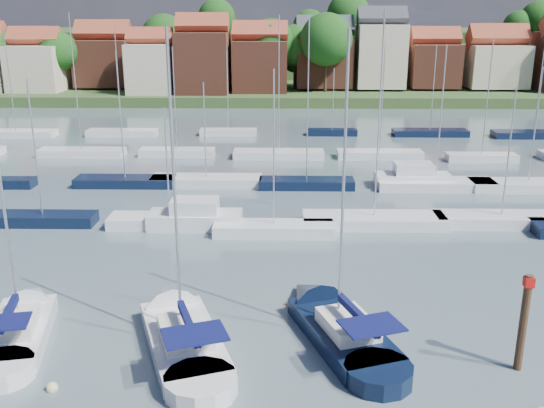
{
  "coord_description": "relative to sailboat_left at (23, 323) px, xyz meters",
  "views": [
    {
      "loc": [
        1.29,
        -23.12,
        15.28
      ],
      "look_at": [
        0.59,
        14.0,
        3.76
      ],
      "focal_mm": 40.0,
      "sensor_mm": 36.0,
      "label": 1
    }
  ],
  "objects": [
    {
      "name": "buoy_e",
      "position": [
        13.6,
        3.01,
        -0.36
      ],
      "size": [
        0.43,
        0.43,
        0.43
      ],
      "primitive_type": "sphere",
      "color": "#D85914",
      "rests_on": "ground"
    },
    {
      "name": "ground",
      "position": [
        11.88,
        35.77,
        -0.36
      ],
      "size": [
        260.0,
        260.0,
        0.0
      ],
      "primitive_type": "plane",
      "color": "#43545B",
      "rests_on": "ground"
    },
    {
      "name": "timber_piling",
      "position": [
        23.84,
        -3.15,
        1.05
      ],
      "size": [
        0.4,
        0.4,
        6.86
      ],
      "color": "#4C331E",
      "rests_on": "ground"
    },
    {
      "name": "buoy_c",
      "position": [
        3.34,
        -5.16,
        -0.36
      ],
      "size": [
        0.52,
        0.52,
        0.52
      ],
      "primitive_type": "sphere",
      "color": "beige",
      "rests_on": "ground"
    },
    {
      "name": "far_shore_town",
      "position": [
        14.11,
        128.44,
        4.25
      ],
      "size": [
        212.46,
        90.0,
        22.27
      ],
      "color": "#394A25",
      "rests_on": "ground"
    },
    {
      "name": "marina_field",
      "position": [
        13.79,
        30.92,
        0.07
      ],
      "size": [
        79.62,
        41.41,
        15.93
      ],
      "color": "silver",
      "rests_on": "ground"
    },
    {
      "name": "sailboat_navy",
      "position": [
        15.67,
        0.48,
        -0.01
      ],
      "size": [
        6.76,
        11.98,
        16.09
      ],
      "rotation": [
        0.0,
        0.0,
        1.91
      ],
      "color": "black",
      "rests_on": "ground"
    },
    {
      "name": "sailboat_centre",
      "position": [
        7.96,
        -0.3,
        -0.01
      ],
      "size": [
        6.99,
        12.32,
        16.22
      ],
      "rotation": [
        0.0,
        0.0,
        1.91
      ],
      "color": "silver",
      "rests_on": "ground"
    },
    {
      "name": "sailboat_left",
      "position": [
        0.0,
        0.0,
        0.0
      ],
      "size": [
        4.82,
        10.71,
        14.15
      ],
      "rotation": [
        0.0,
        0.0,
        1.78
      ],
      "color": "silver",
      "rests_on": "ground"
    }
  ]
}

